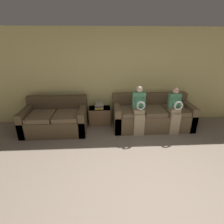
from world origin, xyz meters
name	(u,v)px	position (x,y,z in m)	size (l,w,h in m)	color
ground_plane	(154,211)	(0.00, 0.00, 0.00)	(14.00, 14.00, 0.00)	gray
wall_back	(127,77)	(0.00, 3.13, 1.27)	(7.90, 0.06, 2.55)	#DBCC7F
couch_main	(152,115)	(0.65, 2.62, 0.32)	(2.08, 0.93, 0.85)	brown
couch_side	(56,119)	(-1.92, 2.54, 0.30)	(1.59, 0.96, 0.84)	brown
child_left_seated	(139,109)	(0.20, 2.24, 0.66)	(0.31, 0.37, 1.21)	tan
child_right_seated	(175,109)	(1.09, 2.23, 0.65)	(0.28, 0.37, 1.18)	tan
side_shelf	(100,115)	(-0.77, 2.86, 0.25)	(0.61, 0.43, 0.48)	brown
book_stack	(99,105)	(-0.78, 2.85, 0.55)	(0.24, 0.30, 0.15)	gold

